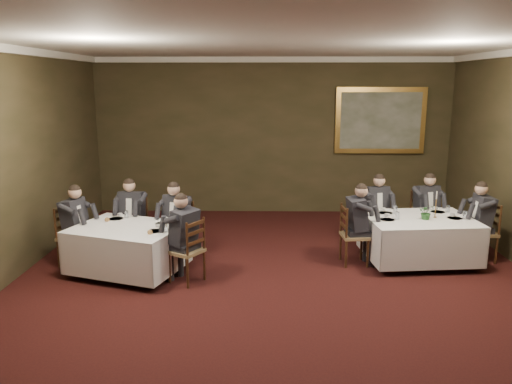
{
  "coord_description": "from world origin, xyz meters",
  "views": [
    {
      "loc": [
        -0.17,
        -6.31,
        2.97
      ],
      "look_at": [
        -0.32,
        1.89,
        1.15
      ],
      "focal_mm": 35.0,
      "sensor_mm": 36.0,
      "label": 1
    }
  ],
  "objects_px": {
    "table_second": "(128,246)",
    "diner_main_backleft": "(375,219)",
    "diner_main_endleft": "(355,234)",
    "chair_sec_backright": "(179,243)",
    "chair_sec_endleft": "(74,249)",
    "candlestick": "(436,207)",
    "diner_main_endright": "(482,231)",
    "chair_main_backright": "(423,229)",
    "chair_main_endright": "(481,244)",
    "chair_sec_backleft": "(134,238)",
    "diner_main_backright": "(425,218)",
    "diner_sec_endleft": "(74,236)",
    "chair_main_endleft": "(353,247)",
    "painting": "(380,121)",
    "diner_sec_backright": "(178,230)",
    "diner_sec_backleft": "(133,225)",
    "table_main": "(419,236)",
    "diner_sec_endright": "(186,249)",
    "centerpiece": "(427,211)",
    "chair_sec_endright": "(187,264)",
    "chair_main_backleft": "(374,231)"
  },
  "relations": [
    {
      "from": "diner_main_endright",
      "to": "centerpiece",
      "type": "distance_m",
      "value": 1.1
    },
    {
      "from": "chair_main_endright",
      "to": "chair_sec_backleft",
      "type": "bearing_deg",
      "value": 86.97
    },
    {
      "from": "chair_main_endleft",
      "to": "diner_sec_endright",
      "type": "relative_size",
      "value": 0.74
    },
    {
      "from": "chair_sec_endleft",
      "to": "diner_main_endright",
      "type": "bearing_deg",
      "value": 106.71
    },
    {
      "from": "chair_sec_backright",
      "to": "candlestick",
      "type": "height_order",
      "value": "candlestick"
    },
    {
      "from": "chair_main_backright",
      "to": "painting",
      "type": "xyz_separation_m",
      "value": [
        -0.38,
        2.31,
        1.83
      ]
    },
    {
      "from": "table_second",
      "to": "diner_sec_backright",
      "type": "bearing_deg",
      "value": 43.69
    },
    {
      "from": "chair_main_backright",
      "to": "diner_main_backright",
      "type": "relative_size",
      "value": 0.74
    },
    {
      "from": "diner_main_backleft",
      "to": "diner_main_endright",
      "type": "bearing_deg",
      "value": 140.39
    },
    {
      "from": "chair_sec_endleft",
      "to": "candlestick",
      "type": "distance_m",
      "value": 6.0
    },
    {
      "from": "chair_main_backleft",
      "to": "chair_main_backright",
      "type": "relative_size",
      "value": 1.0
    },
    {
      "from": "diner_main_endleft",
      "to": "diner_sec_endleft",
      "type": "bearing_deg",
      "value": -93.22
    },
    {
      "from": "painting",
      "to": "diner_sec_endright",
      "type": "bearing_deg",
      "value": -132.01
    },
    {
      "from": "diner_main_endright",
      "to": "diner_sec_endleft",
      "type": "bearing_deg",
      "value": 92.42
    },
    {
      "from": "chair_main_backright",
      "to": "diner_main_endright",
      "type": "distance_m",
      "value": 1.12
    },
    {
      "from": "chair_main_endleft",
      "to": "chair_sec_endleft",
      "type": "distance_m",
      "value": 4.61
    },
    {
      "from": "diner_sec_backleft",
      "to": "chair_sec_endleft",
      "type": "relative_size",
      "value": 1.35
    },
    {
      "from": "centerpiece",
      "to": "diner_main_endleft",
      "type": "bearing_deg",
      "value": -178.79
    },
    {
      "from": "chair_main_endleft",
      "to": "diner_sec_endleft",
      "type": "distance_m",
      "value": 4.6
    },
    {
      "from": "diner_main_endleft",
      "to": "chair_sec_backright",
      "type": "height_order",
      "value": "diner_main_endleft"
    },
    {
      "from": "chair_sec_endleft",
      "to": "painting",
      "type": "height_order",
      "value": "painting"
    },
    {
      "from": "table_main",
      "to": "diner_sec_backright",
      "type": "xyz_separation_m",
      "value": [
        -4.04,
        0.05,
        0.06
      ]
    },
    {
      "from": "chair_main_endright",
      "to": "diner_sec_backright",
      "type": "relative_size",
      "value": 0.74
    },
    {
      "from": "table_main",
      "to": "chair_main_endright",
      "type": "bearing_deg",
      "value": 5.41
    },
    {
      "from": "chair_sec_backleft",
      "to": "diner_sec_endleft",
      "type": "height_order",
      "value": "diner_sec_endleft"
    },
    {
      "from": "diner_main_backleft",
      "to": "chair_sec_backright",
      "type": "relative_size",
      "value": 1.35
    },
    {
      "from": "chair_sec_backleft",
      "to": "painting",
      "type": "distance_m",
      "value": 5.96
    },
    {
      "from": "chair_main_endleft",
      "to": "chair_main_endright",
      "type": "bearing_deg",
      "value": 90.15
    },
    {
      "from": "chair_main_endleft",
      "to": "diner_main_endright",
      "type": "distance_m",
      "value": 2.21
    },
    {
      "from": "chair_main_endleft",
      "to": "diner_main_endleft",
      "type": "xyz_separation_m",
      "value": [
        0.01,
        0.0,
        0.23
      ]
    },
    {
      "from": "chair_sec_endright",
      "to": "diner_sec_endright",
      "type": "height_order",
      "value": "diner_sec_endright"
    },
    {
      "from": "table_second",
      "to": "diner_sec_backleft",
      "type": "height_order",
      "value": "diner_sec_backleft"
    },
    {
      "from": "diner_sec_backleft",
      "to": "diner_sec_backright",
      "type": "height_order",
      "value": "same"
    },
    {
      "from": "chair_main_backright",
      "to": "chair_sec_endleft",
      "type": "distance_m",
      "value": 6.2
    },
    {
      "from": "table_main",
      "to": "diner_sec_backleft",
      "type": "relative_size",
      "value": 1.38
    },
    {
      "from": "diner_sec_backright",
      "to": "painting",
      "type": "distance_m",
      "value": 5.39
    },
    {
      "from": "diner_main_endleft",
      "to": "candlestick",
      "type": "bearing_deg",
      "value": 90.87
    },
    {
      "from": "diner_main_backleft",
      "to": "diner_main_endleft",
      "type": "distance_m",
      "value": 1.08
    },
    {
      "from": "chair_main_backright",
      "to": "centerpiece",
      "type": "bearing_deg",
      "value": 59.4
    },
    {
      "from": "chair_main_endleft",
      "to": "chair_sec_endright",
      "type": "distance_m",
      "value": 2.76
    },
    {
      "from": "centerpiece",
      "to": "chair_sec_backright",
      "type": "bearing_deg",
      "value": 177.98
    },
    {
      "from": "table_second",
      "to": "diner_main_backleft",
      "type": "xyz_separation_m",
      "value": [
        4.17,
        1.43,
        0.06
      ]
    },
    {
      "from": "table_second",
      "to": "chair_main_backleft",
      "type": "bearing_deg",
      "value": 19.07
    },
    {
      "from": "chair_main_endright",
      "to": "painting",
      "type": "bearing_deg",
      "value": 18.56
    },
    {
      "from": "chair_sec_backleft",
      "to": "centerpiece",
      "type": "relative_size",
      "value": 3.77
    },
    {
      "from": "chair_sec_backright",
      "to": "diner_sec_endright",
      "type": "bearing_deg",
      "value": 131.76
    },
    {
      "from": "chair_main_endleft",
      "to": "painting",
      "type": "height_order",
      "value": "painting"
    },
    {
      "from": "chair_main_backright",
      "to": "candlestick",
      "type": "height_order",
      "value": "candlestick"
    },
    {
      "from": "chair_main_backright",
      "to": "painting",
      "type": "bearing_deg",
      "value": -94.51
    },
    {
      "from": "candlestick",
      "to": "chair_sec_backright",
      "type": "bearing_deg",
      "value": 179.68
    }
  ]
}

